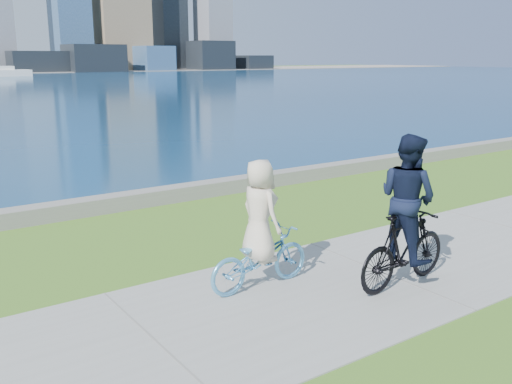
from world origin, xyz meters
TOP-DOWN VIEW (x-y plane):
  - ground at (0.00, 0.00)m, footprint 320.00×320.00m
  - concrete_path at (0.00, 0.00)m, footprint 80.00×3.50m
  - seawall at (0.00, 6.20)m, footprint 90.00×0.50m
  - cyclist_woman at (2.03, 0.63)m, footprint 0.67×1.77m
  - cyclist_man at (3.85, -0.56)m, footprint 0.76×1.95m

SIDE VIEW (x-z plane):
  - ground at x=0.00m, z-range 0.00..0.00m
  - concrete_path at x=0.00m, z-range 0.00..0.02m
  - seawall at x=0.00m, z-range 0.00..0.35m
  - cyclist_woman at x=2.03m, z-range -0.23..1.73m
  - cyclist_man at x=3.85m, z-range -0.17..2.16m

